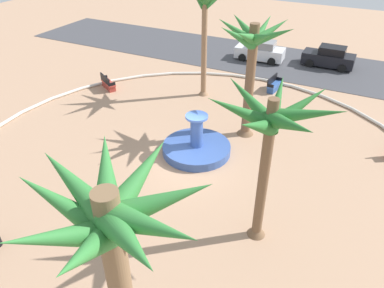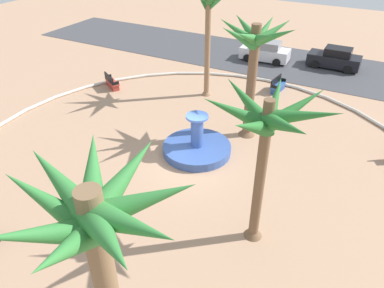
{
  "view_description": "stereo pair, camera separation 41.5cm",
  "coord_description": "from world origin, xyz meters",
  "views": [
    {
      "loc": [
        6.79,
        -13.25,
        10.86
      ],
      "look_at": [
        -0.05,
        0.33,
        1.0
      ],
      "focal_mm": 34.11,
      "sensor_mm": 36.0,
      "label": 1
    },
    {
      "loc": [
        7.16,
        -13.06,
        10.86
      ],
      "look_at": [
        -0.05,
        0.33,
        1.0
      ],
      "focal_mm": 34.11,
      "sensor_mm": 36.0,
      "label": 2
    }
  ],
  "objects": [
    {
      "name": "palm_tree_by_curb",
      "position": [
        -2.88,
        7.69,
        5.78
      ],
      "size": [
        4.16,
        4.19,
        7.17
      ],
      "color": "#8E6B4C",
      "rests_on": "ground"
    },
    {
      "name": "fountain",
      "position": [
        -0.17,
        1.1,
        0.31
      ],
      "size": [
        3.57,
        3.57,
        2.21
      ],
      "color": "#38569E",
      "rests_on": "ground"
    },
    {
      "name": "palm_tree_near_fountain",
      "position": [
        4.51,
        -3.0,
        4.9
      ],
      "size": [
        4.33,
        4.23,
        6.19
      ],
      "color": "brown",
      "rests_on": "ground"
    },
    {
      "name": "parked_car_leftmost",
      "position": [
        -1.53,
        16.02,
        0.78
      ],
      "size": [
        4.09,
        2.1,
        1.67
      ],
      "color": "silver",
      "rests_on": "ground"
    },
    {
      "name": "palm_tree_far_side",
      "position": [
        3.47,
        -9.82,
        5.57
      ],
      "size": [
        3.83,
        3.7,
        7.23
      ],
      "color": "brown",
      "rests_on": "ground"
    },
    {
      "name": "bench_southeast",
      "position": [
        1.25,
        10.6,
        0.35
      ],
      "size": [
        0.69,
        1.65,
        1.0
      ],
      "color": "#335BA8",
      "rests_on": "ground"
    },
    {
      "name": "parked_car_second",
      "position": [
        3.87,
        17.06,
        0.78
      ],
      "size": [
        4.01,
        1.93,
        1.67
      ],
      "color": "black",
      "rests_on": "ground"
    },
    {
      "name": "ground_plane",
      "position": [
        0.0,
        0.0,
        0.0
      ],
      "size": [
        80.0,
        80.0,
        0.0
      ],
      "primitive_type": "plane",
      "color": "tan"
    },
    {
      "name": "plaza_curb",
      "position": [
        0.0,
        0.0,
        0.1
      ],
      "size": [
        23.94,
        23.94,
        0.2
      ],
      "primitive_type": "torus",
      "color": "silver",
      "rests_on": "ground"
    },
    {
      "name": "palm_tree_mid_plaza",
      "position": [
        1.46,
        4.04,
        4.86
      ],
      "size": [
        4.09,
        4.11,
        6.47
      ],
      "color": "brown",
      "rests_on": "ground"
    },
    {
      "name": "bench_east",
      "position": [
        -9.36,
        5.54,
        0.35
      ],
      "size": [
        1.63,
        1.25,
        1.0
      ],
      "color": "#B73D33",
      "rests_on": "ground"
    },
    {
      "name": "street_asphalt",
      "position": [
        0.0,
        16.37,
        0.01
      ],
      "size": [
        48.0,
        8.0,
        0.03
      ],
      "primitive_type": "cube",
      "color": "#424247",
      "rests_on": "ground"
    }
  ]
}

